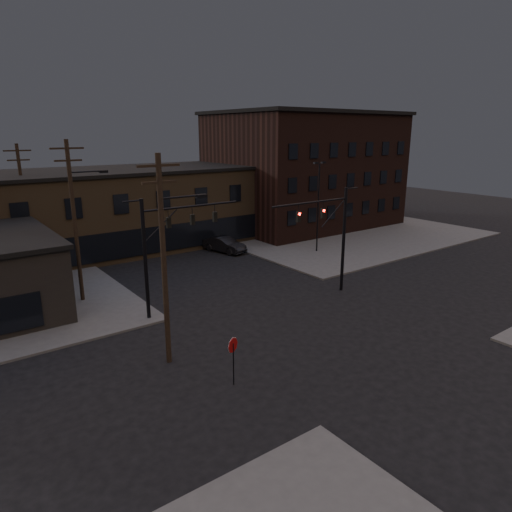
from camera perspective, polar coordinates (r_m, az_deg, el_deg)
The scene contains 15 objects.
ground at distance 29.16m, azimuth 8.26°, elevation -9.13°, with size 140.00×140.00×0.00m, color black.
sidewalk_ne at distance 58.91m, azimuth 8.48°, elevation 3.45°, with size 30.00×30.00×0.15m, color #474744.
building_row at distance 50.96m, azimuth -14.35°, elevation 5.80°, with size 40.00×12.00×8.00m, color brown.
building_right at distance 60.79m, azimuth 6.04°, elevation 10.50°, with size 22.00×16.00×14.00m, color black.
traffic_signal_near at distance 34.30m, azimuth 9.67°, elevation 3.21°, with size 7.12×0.24×8.00m.
traffic_signal_far at distance 30.12m, azimuth -11.55°, elevation 1.61°, with size 7.12×0.24×8.00m.
stop_sign at distance 22.35m, azimuth -2.88°, elevation -11.67°, with size 0.72×0.33×2.48m.
utility_pole_near at distance 23.52m, azimuth -11.35°, elevation -0.06°, with size 3.70×0.28×11.00m.
utility_pole_mid at distance 34.22m, azimuth -21.66°, elevation 4.36°, with size 3.70×0.28×11.50m.
utility_pole_far at distance 45.66m, azimuth -26.98°, elevation 5.83°, with size 2.20×0.28×11.00m.
lot_light_a at distance 46.14m, azimuth 7.81°, elevation 7.08°, with size 1.50×0.28×9.14m.
lot_light_b at distance 53.85m, azimuth 8.69°, elevation 8.21°, with size 1.50×0.28×9.14m.
parked_car_lot_a at distance 53.65m, azimuth 1.82°, elevation 3.34°, with size 1.75×4.35×1.48m, color black.
parked_car_lot_b at distance 56.70m, azimuth 7.13°, elevation 3.79°, with size 1.82×4.48×1.30m, color #B7B7B9.
car_crossing at distance 46.88m, azimuth -3.97°, elevation 1.44°, with size 1.68×4.80×1.58m, color black.
Camera 1 is at (-18.99, -18.61, 11.96)m, focal length 32.00 mm.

